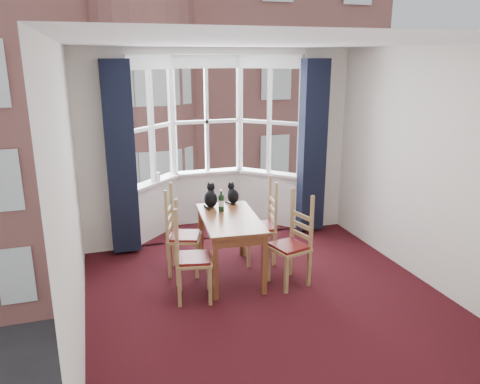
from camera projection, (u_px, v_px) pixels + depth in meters
name	position (u px, v px, depth m)	size (l,w,h in m)	color
floor	(275.00, 308.00, 5.17)	(4.50, 4.50, 0.00)	black
ceiling	(281.00, 42.00, 4.39)	(4.50, 4.50, 0.00)	white
wall_left	(71.00, 204.00, 4.20)	(4.50, 4.50, 0.00)	silver
wall_right	(439.00, 172.00, 5.37)	(4.50, 4.50, 0.00)	silver
wall_near	(423.00, 283.00, 2.72)	(4.00, 4.00, 0.00)	silver
wall_back_pier_left	(102.00, 154.00, 6.36)	(0.70, 0.12, 2.80)	silver
wall_back_pier_right	(321.00, 141.00, 7.32)	(0.70, 0.12, 2.80)	silver
bay_window	(211.00, 141.00, 7.30)	(2.76, 0.94, 2.80)	white
curtain_left	(121.00, 159.00, 6.27)	(0.38, 0.22, 2.60)	black
curtain_right	(312.00, 147.00, 7.11)	(0.38, 0.22, 2.60)	black
dining_table	(230.00, 226.00, 5.77)	(0.78, 1.31, 0.78)	brown
chair_left_near	(186.00, 260.00, 5.25)	(0.47, 0.49, 0.92)	#A2824E
chair_left_far	(177.00, 237.00, 5.92)	(0.52, 0.53, 0.92)	#A2824E
chair_right_near	(295.00, 246.00, 5.64)	(0.49, 0.51, 0.92)	#A2824E
chair_right_far	(266.00, 228.00, 6.25)	(0.46, 0.48, 0.92)	#A2824E
cat_left	(211.00, 198.00, 6.11)	(0.23, 0.27, 0.33)	black
cat_right	(233.00, 195.00, 6.28)	(0.17, 0.22, 0.29)	black
wine_bottle	(221.00, 202.00, 5.93)	(0.07, 0.07, 0.28)	black
candle_tall	(158.00, 177.00, 7.04)	(0.06, 0.06, 0.13)	white
street	(118.00, 173.00, 36.34)	(80.00, 80.00, 0.00)	#333335
tenement_building	(136.00, 86.00, 17.54)	(18.40, 7.80, 15.20)	#92534B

